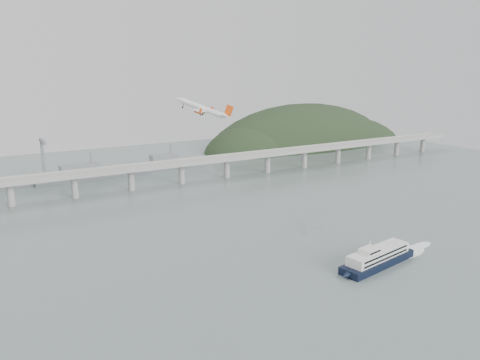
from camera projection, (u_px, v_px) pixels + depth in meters
ground at (287, 258)px, 277.24m from camera, size 900.00×900.00×0.00m
bridge at (161, 168)px, 439.96m from camera, size 800.00×22.00×23.90m
headland at (310, 156)px, 700.61m from camera, size 365.00×155.00×156.00m
ferry at (378, 258)px, 265.49m from camera, size 89.10×25.69×16.87m
airliner at (203, 109)px, 309.82m from camera, size 32.77×31.77×16.26m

